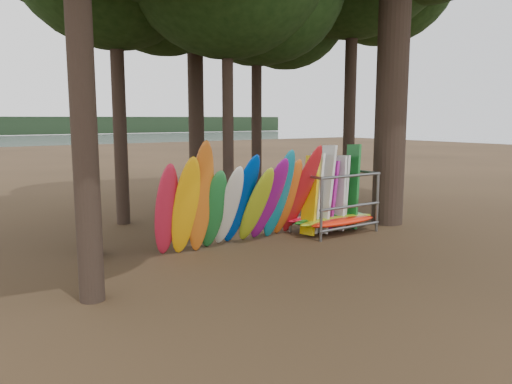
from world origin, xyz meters
TOP-DOWN VIEW (x-y plane):
  - ground at (0.00, 0.00)m, footprint 120.00×120.00m
  - lake at (0.00, 60.00)m, footprint 160.00×160.00m
  - kayak_row at (-1.81, 0.64)m, footprint 5.29×1.97m
  - storage_rack at (1.65, 0.56)m, footprint 3.11×1.53m

SIDE VIEW (x-z plane):
  - ground at x=0.00m, z-range 0.00..0.00m
  - lake at x=0.00m, z-range 0.00..0.00m
  - storage_rack at x=1.65m, z-range -0.51..2.35m
  - kayak_row at x=-1.81m, z-range -0.30..2.95m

